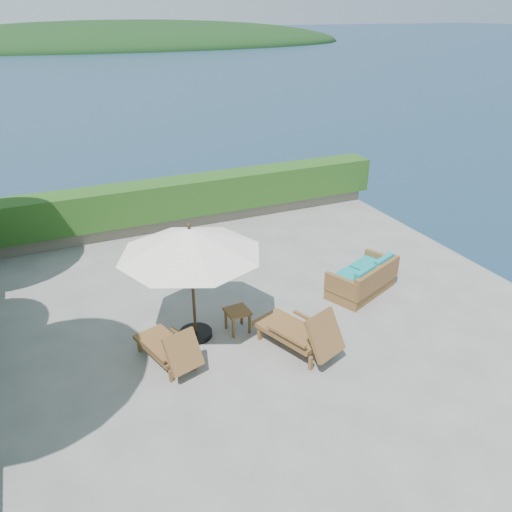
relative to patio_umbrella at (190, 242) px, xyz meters
name	(u,v)px	position (x,y,z in m)	size (l,w,h in m)	color
ground	(259,324)	(1.26, -0.14, -1.97)	(12.00, 12.00, 0.00)	gray
foundation	(258,385)	(1.26, -0.14, -3.52)	(12.00, 12.00, 3.00)	#4F463E
ocean	(258,435)	(1.26, -0.14, -4.97)	(600.00, 600.00, 0.00)	#152541
offshore_island	(130,45)	(26.26, 139.86, -4.97)	(126.00, 57.60, 12.60)	black
planter_wall_far	(179,219)	(1.26, 5.46, -1.79)	(12.00, 0.60, 0.36)	gray
hedge_far	(177,197)	(1.26, 5.46, -1.12)	(12.40, 0.90, 1.00)	#1D4213
patio_umbrella	(190,242)	(0.00, 0.00, 0.00)	(2.65, 2.65, 2.34)	black
lounge_left	(170,348)	(-0.66, -0.63, -1.63)	(0.97, 1.55, 0.83)	brown
lounge_right	(301,332)	(1.62, -1.23, -1.57)	(1.23, 1.81, 0.97)	brown
side_table	(237,314)	(0.80, -0.17, -1.59)	(0.46, 0.46, 0.47)	brown
wicker_loveseat	(363,280)	(3.87, 0.07, -1.66)	(1.84, 1.41, 0.81)	brown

